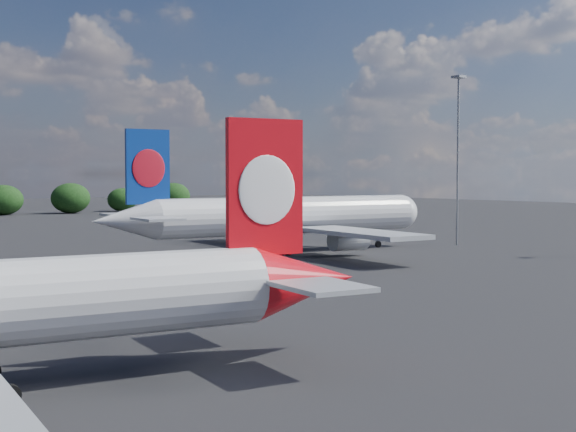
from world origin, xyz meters
TOP-DOWN VIEW (x-y plane):
  - china_southern_airliner at (51.49, 58.54)m, footprint 48.45×46.17m
  - floodlight_mast_near at (79.21, 51.48)m, footprint 1.60×1.60m

SIDE VIEW (x-z plane):
  - china_southern_airliner at x=51.49m, z-range -3.09..12.71m
  - floodlight_mast_near at x=79.21m, z-range 3.38..28.11m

